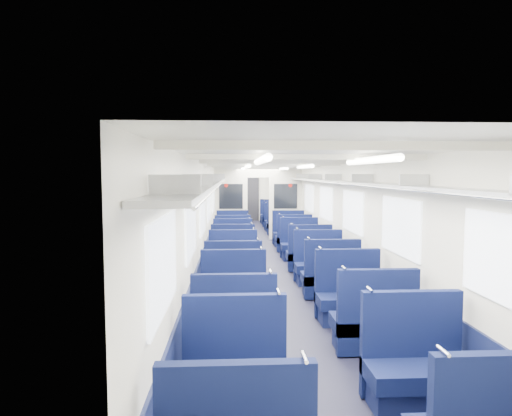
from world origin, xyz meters
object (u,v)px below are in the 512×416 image
at_px(seat_20, 232,226).
at_px(seat_3, 416,370).
at_px(seat_27, 271,216).
at_px(seat_7, 349,299).
at_px(seat_21, 280,226).
at_px(seat_26, 232,216).
at_px(seat_9, 330,279).
at_px(seat_18, 233,234).
at_px(seat_23, 277,222).
at_px(bulkhead, 258,201).
at_px(seat_13, 309,256).
at_px(seat_22, 232,222).
at_px(seat_17, 294,240).
at_px(seat_14, 233,248).
at_px(seat_4, 234,332).
at_px(seat_5, 374,325).
at_px(seat_8, 233,281).
at_px(seat_2, 235,376).
at_px(seat_15, 300,246).
at_px(seat_25, 274,219).
at_px(seat_12, 233,255).
at_px(seat_16, 233,241).
at_px(seat_24, 232,219).
at_px(seat_10, 233,267).
at_px(seat_19, 289,234).
at_px(end_door, 251,199).
at_px(seat_11, 319,267).

bearing_deg(seat_20, seat_3, -81.53).
bearing_deg(seat_27, seat_7, -90.00).
relative_size(seat_21, seat_26, 1.00).
distance_m(seat_9, seat_26, 11.36).
relative_size(seat_18, seat_23, 1.00).
xyz_separation_m(bulkhead, seat_13, (0.83, -4.65, -0.91)).
height_order(seat_18, seat_22, same).
bearing_deg(seat_17, seat_27, 90.00).
xyz_separation_m(seat_14, seat_18, (0.00, 2.42, 0.00)).
bearing_deg(seat_4, seat_20, 90.00).
distance_m(seat_5, seat_27, 13.52).
distance_m(seat_8, seat_27, 11.41).
relative_size(seat_18, seat_21, 1.00).
relative_size(seat_2, seat_15, 1.00).
xyz_separation_m(seat_13, seat_27, (0.00, 9.12, 0.00)).
distance_m(seat_17, seat_25, 5.60).
height_order(seat_9, seat_21, same).
xyz_separation_m(seat_18, seat_27, (1.66, 5.57, 0.00)).
relative_size(seat_4, seat_9, 1.00).
distance_m(bulkhead, seat_22, 2.45).
xyz_separation_m(seat_2, seat_15, (1.66, 6.96, 0.00)).
height_order(bulkhead, seat_2, bulkhead).
bearing_deg(seat_23, seat_12, -104.29).
relative_size(seat_16, seat_24, 1.00).
xyz_separation_m(seat_3, seat_10, (-1.66, 4.60, 0.00)).
xyz_separation_m(seat_12, seat_15, (1.66, 1.12, 0.00)).
distance_m(seat_7, seat_10, 2.84).
xyz_separation_m(seat_21, seat_23, (0.00, 1.03, 0.00)).
height_order(seat_3, seat_19, same).
distance_m(seat_9, seat_25, 10.09).
height_order(seat_4, seat_7, same).
relative_size(seat_3, seat_19, 1.00).
distance_m(seat_5, seat_12, 4.90).
xyz_separation_m(seat_8, seat_9, (1.66, 0.07, 0.00)).
height_order(seat_13, seat_24, same).
height_order(end_door, seat_2, end_door).
bearing_deg(seat_26, seat_18, -90.00).
xyz_separation_m(seat_9, seat_17, (0.00, 4.49, 0.00)).
height_order(seat_21, seat_23, same).
bearing_deg(seat_2, seat_27, 83.58).
bearing_deg(seat_17, seat_13, -90.00).
relative_size(seat_9, seat_26, 1.00).
xyz_separation_m(seat_2, seat_24, (0.00, 13.52, 0.00)).
distance_m(seat_9, seat_16, 4.69).
relative_size(seat_13, seat_23, 1.00).
bearing_deg(seat_14, seat_17, 37.09).
relative_size(seat_9, seat_18, 1.00).
xyz_separation_m(seat_5, seat_11, (0.00, 3.30, 0.00)).
bearing_deg(seat_25, seat_8, -99.28).
height_order(seat_8, seat_22, same).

